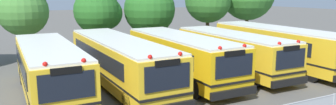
{
  "coord_description": "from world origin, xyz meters",
  "views": [
    {
      "loc": [
        -8.85,
        -15.95,
        4.95
      ],
      "look_at": [
        -0.75,
        0.0,
        1.6
      ],
      "focal_mm": 34.34,
      "sensor_mm": 36.0,
      "label": 1
    }
  ],
  "objects_px": {
    "school_bus_1": "(119,60)",
    "tree_1": "(24,11)",
    "school_bus_2": "(181,55)",
    "tree_4": "(208,0)",
    "tree_2": "(99,12)",
    "tree_3": "(150,10)",
    "school_bus_4": "(277,45)",
    "school_bus_3": "(232,51)",
    "school_bus_0": "(49,68)"
  },
  "relations": [
    {
      "from": "tree_4",
      "to": "school_bus_3",
      "type": "bearing_deg",
      "value": -114.51
    },
    {
      "from": "school_bus_1",
      "to": "school_bus_0",
      "type": "bearing_deg",
      "value": 1.32
    },
    {
      "from": "school_bus_1",
      "to": "tree_4",
      "type": "xyz_separation_m",
      "value": [
        11.3,
        8.6,
        2.89
      ]
    },
    {
      "from": "school_bus_0",
      "to": "school_bus_1",
      "type": "bearing_deg",
      "value": -177.91
    },
    {
      "from": "school_bus_2",
      "to": "tree_1",
      "type": "xyz_separation_m",
      "value": [
        -7.58,
        8.75,
        2.29
      ]
    },
    {
      "from": "school_bus_3",
      "to": "tree_1",
      "type": "relative_size",
      "value": 1.76
    },
    {
      "from": "school_bus_2",
      "to": "school_bus_4",
      "type": "relative_size",
      "value": 0.9
    },
    {
      "from": "school_bus_2",
      "to": "tree_3",
      "type": "bearing_deg",
      "value": -103.05
    },
    {
      "from": "school_bus_3",
      "to": "school_bus_2",
      "type": "bearing_deg",
      "value": 0.28
    },
    {
      "from": "school_bus_0",
      "to": "tree_1",
      "type": "relative_size",
      "value": 1.79
    },
    {
      "from": "school_bus_4",
      "to": "tree_1",
      "type": "distance_m",
      "value": 17.52
    },
    {
      "from": "school_bus_1",
      "to": "tree_2",
      "type": "bearing_deg",
      "value": -99.92
    },
    {
      "from": "school_bus_1",
      "to": "school_bus_4",
      "type": "xyz_separation_m",
      "value": [
        11.02,
        -0.28,
        0.04
      ]
    },
    {
      "from": "tree_2",
      "to": "school_bus_0",
      "type": "bearing_deg",
      "value": -119.59
    },
    {
      "from": "school_bus_1",
      "to": "school_bus_4",
      "type": "relative_size",
      "value": 1.03
    },
    {
      "from": "school_bus_0",
      "to": "school_bus_4",
      "type": "height_order",
      "value": "school_bus_4"
    },
    {
      "from": "school_bus_3",
      "to": "school_bus_0",
      "type": "bearing_deg",
      "value": -0.35
    },
    {
      "from": "school_bus_1",
      "to": "school_bus_4",
      "type": "bearing_deg",
      "value": 177.18
    },
    {
      "from": "tree_2",
      "to": "school_bus_2",
      "type": "bearing_deg",
      "value": -74.56
    },
    {
      "from": "school_bus_0",
      "to": "tree_1",
      "type": "xyz_separation_m",
      "value": [
        -0.45,
        8.65,
        2.3
      ]
    },
    {
      "from": "school_bus_3",
      "to": "tree_4",
      "type": "height_order",
      "value": "tree_4"
    },
    {
      "from": "school_bus_2",
      "to": "tree_1",
      "type": "relative_size",
      "value": 1.81
    },
    {
      "from": "school_bus_0",
      "to": "tree_3",
      "type": "relative_size",
      "value": 1.69
    },
    {
      "from": "tree_1",
      "to": "tree_3",
      "type": "bearing_deg",
      "value": -0.81
    },
    {
      "from": "school_bus_0",
      "to": "school_bus_2",
      "type": "distance_m",
      "value": 7.13
    },
    {
      "from": "school_bus_1",
      "to": "school_bus_2",
      "type": "height_order",
      "value": "school_bus_1"
    },
    {
      "from": "school_bus_3",
      "to": "school_bus_4",
      "type": "relative_size",
      "value": 0.88
    },
    {
      "from": "school_bus_0",
      "to": "school_bus_2",
      "type": "bearing_deg",
      "value": 178.61
    },
    {
      "from": "tree_1",
      "to": "tree_2",
      "type": "xyz_separation_m",
      "value": [
        5.23,
        -0.23,
        -0.2
      ]
    },
    {
      "from": "school_bus_0",
      "to": "school_bus_4",
      "type": "distance_m",
      "value": 14.56
    },
    {
      "from": "tree_1",
      "to": "school_bus_0",
      "type": "bearing_deg",
      "value": -87.01
    },
    {
      "from": "school_bus_2",
      "to": "tree_2",
      "type": "bearing_deg",
      "value": -75.07
    },
    {
      "from": "school_bus_2",
      "to": "school_bus_3",
      "type": "xyz_separation_m",
      "value": [
        3.67,
        0.01,
        -0.04
      ]
    },
    {
      "from": "school_bus_0",
      "to": "tree_3",
      "type": "bearing_deg",
      "value": -137.33
    },
    {
      "from": "tree_1",
      "to": "tree_4",
      "type": "height_order",
      "value": "tree_4"
    },
    {
      "from": "school_bus_3",
      "to": "tree_2",
      "type": "distance_m",
      "value": 10.64
    },
    {
      "from": "tree_3",
      "to": "tree_4",
      "type": "distance_m",
      "value": 5.85
    },
    {
      "from": "school_bus_1",
      "to": "tree_1",
      "type": "xyz_separation_m",
      "value": [
        -3.99,
        8.48,
        2.28
      ]
    },
    {
      "from": "school_bus_2",
      "to": "tree_1",
      "type": "bearing_deg",
      "value": -49.6
    },
    {
      "from": "school_bus_2",
      "to": "school_bus_4",
      "type": "xyz_separation_m",
      "value": [
        7.42,
        -0.02,
        0.05
      ]
    },
    {
      "from": "school_bus_4",
      "to": "tree_3",
      "type": "bearing_deg",
      "value": -56.83
    },
    {
      "from": "school_bus_3",
      "to": "tree_3",
      "type": "relative_size",
      "value": 1.67
    },
    {
      "from": "school_bus_1",
      "to": "tree_4",
      "type": "height_order",
      "value": "tree_4"
    },
    {
      "from": "school_bus_2",
      "to": "tree_3",
      "type": "distance_m",
      "value": 9.07
    },
    {
      "from": "school_bus_4",
      "to": "tree_3",
      "type": "xyz_separation_m",
      "value": [
        -5.51,
        8.63,
        2.05
      ]
    },
    {
      "from": "school_bus_2",
      "to": "tree_4",
      "type": "distance_m",
      "value": 12.1
    },
    {
      "from": "school_bus_2",
      "to": "tree_1",
      "type": "distance_m",
      "value": 11.8
    },
    {
      "from": "school_bus_0",
      "to": "school_bus_2",
      "type": "height_order",
      "value": "school_bus_2"
    },
    {
      "from": "school_bus_0",
      "to": "tree_2",
      "type": "xyz_separation_m",
      "value": [
        4.78,
        8.41,
        2.1
      ]
    },
    {
      "from": "school_bus_1",
      "to": "tree_1",
      "type": "distance_m",
      "value": 9.65
    }
  ]
}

